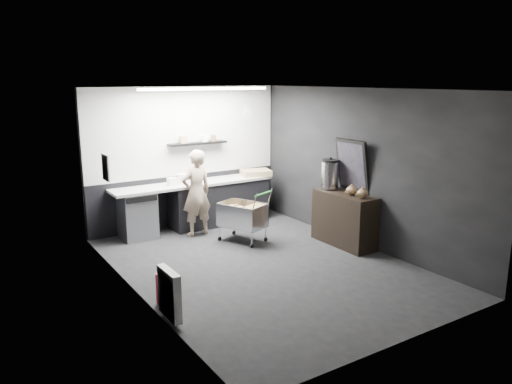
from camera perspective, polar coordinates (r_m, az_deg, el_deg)
floor at (r=7.86m, az=0.84°, el=-8.41°), size 5.50×5.50×0.00m
ceiling at (r=7.32m, az=0.91°, el=11.68°), size 5.50×5.50×0.00m
wall_back at (r=9.84m, az=-8.02°, el=3.99°), size 5.50×0.00×5.50m
wall_front at (r=5.46m, az=17.05°, el=-3.70°), size 5.50×0.00×5.50m
wall_left at (r=6.61m, az=-13.74°, el=-0.66°), size 0.00×5.50×5.50m
wall_right at (r=8.72m, az=11.91°, el=2.68°), size 0.00×5.50×5.50m
kitchen_wall_panel at (r=9.76m, az=-8.07°, el=6.87°), size 3.95×0.02×1.70m
dado_panel at (r=9.99m, az=-7.82°, el=-0.85°), size 3.95×0.02×1.00m
floating_shelf at (r=9.77m, az=-6.68°, el=5.56°), size 1.20×0.22×0.04m
wall_clock at (r=10.39m, az=-0.99°, el=9.02°), size 0.20×0.03×0.20m
poster at (r=7.79m, az=-16.84°, el=2.70°), size 0.02×0.30×0.40m
poster_red_band at (r=7.78m, az=-16.84°, el=3.21°), size 0.02×0.22×0.10m
radiator at (r=6.14m, az=-9.87°, el=-11.39°), size 0.10×0.50×0.60m
ceiling_strip at (r=8.92m, az=-5.81°, el=11.65°), size 2.40×0.20×0.04m
prep_counter at (r=9.79m, az=-6.33°, el=-1.35°), size 3.20×0.61×0.90m
person at (r=9.18m, az=-6.83°, el=-0.12°), size 0.60×0.41×1.60m
shopping_cart at (r=8.86m, az=-1.58°, el=-2.86°), size 0.82×1.05×0.95m
sideboard at (r=8.81m, az=9.99°, el=-2.24°), size 0.52×1.23×1.84m
fire_extinguisher at (r=6.61m, az=-10.72°, el=-10.60°), size 0.15×0.15×0.51m
cardboard_box at (r=10.24m, az=-0.02°, el=2.22°), size 0.67×0.57×0.11m
pink_tub at (r=9.51m, az=-8.46°, el=1.49°), size 0.19×0.19×0.19m
white_container at (r=9.38m, az=-9.55°, el=1.16°), size 0.17×0.14×0.15m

